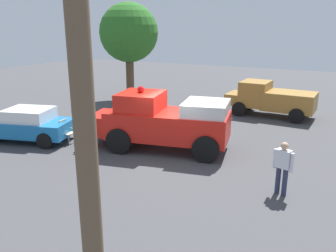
{
  "coord_description": "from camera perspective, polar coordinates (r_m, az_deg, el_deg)",
  "views": [
    {
      "loc": [
        12.18,
        5.76,
        5.01
      ],
      "look_at": [
        -0.17,
        -0.44,
        1.0
      ],
      "focal_mm": 37.68,
      "sensor_mm": 36.0,
      "label": 1
    }
  ],
  "objects": [
    {
      "name": "parked_pickup",
      "position": [
        20.57,
        16.25,
        4.28
      ],
      "size": [
        2.25,
        4.89,
        1.9
      ],
      "color": "black",
      "rests_on": "ground"
    },
    {
      "name": "lawn_chair_by_car",
      "position": [
        15.92,
        -16.24,
        -0.59
      ],
      "size": [
        0.53,
        0.51,
        1.02
      ],
      "color": "#B7BABF",
      "rests_on": "ground"
    },
    {
      "name": "spectator_standing",
      "position": [
        11.12,
        18.09,
        -5.99
      ],
      "size": [
        0.37,
        0.64,
        1.68
      ],
      "color": "#2D334C",
      "rests_on": "ground"
    },
    {
      "name": "spectator_seated",
      "position": [
        18.16,
        -13.71,
        2.0
      ],
      "size": [
        0.65,
        0.62,
        1.29
      ],
      "color": "#383842",
      "rests_on": "ground"
    },
    {
      "name": "ground_plane",
      "position": [
        14.38,
        1.25,
        -4.2
      ],
      "size": [
        60.0,
        60.0,
        0.0
      ],
      "primitive_type": "plane",
      "color": "#424244"
    },
    {
      "name": "vintage_fire_truck",
      "position": [
        14.4,
        -0.9,
        0.84
      ],
      "size": [
        3.33,
        6.25,
        2.59
      ],
      "color": "black",
      "rests_on": "ground"
    },
    {
      "name": "oak_tree_right",
      "position": [
        23.91,
        -6.37,
        14.71
      ],
      "size": [
        3.84,
        3.84,
        6.39
      ],
      "color": "brown",
      "rests_on": "ground"
    },
    {
      "name": "utility_pole",
      "position": [
        4.1,
        -13.13,
        -3.08
      ],
      "size": [
        1.7,
        0.26,
        7.09
      ],
      "color": "brown",
      "rests_on": "ground"
    },
    {
      "name": "lawn_chair_near_truck",
      "position": [
        18.21,
        -13.28,
        1.71
      ],
      "size": [
        0.69,
        0.69,
        1.02
      ],
      "color": "#B7BABF",
      "rests_on": "ground"
    },
    {
      "name": "classic_hot_rod",
      "position": [
        16.85,
        -22.39,
        0.29
      ],
      "size": [
        2.96,
        4.7,
        1.46
      ],
      "color": "black",
      "rests_on": "ground"
    }
  ]
}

